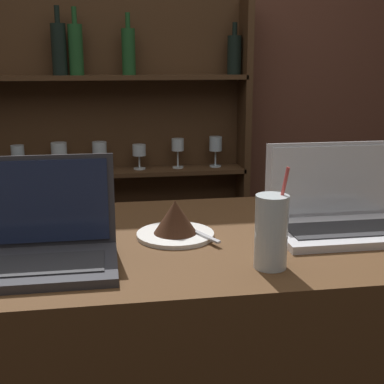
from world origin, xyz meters
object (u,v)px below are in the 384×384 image
Objects in this scene: cake_plate at (175,222)px; water_glass at (271,232)px; laptop_near at (31,243)px; laptop_far at (340,213)px.

water_glass is (0.16, -0.22, 0.04)m from cake_plate.
water_glass is (0.48, -0.09, 0.03)m from laptop_near.
laptop_near is 0.72m from laptop_far.
cake_plate is 0.28m from water_glass.
water_glass is at bearing -53.02° from cake_plate.
laptop_far is 0.40m from cake_plate.
laptop_near is at bearing -171.08° from laptop_far.
laptop_near is at bearing -157.24° from cake_plate.
laptop_far reaches higher than cake_plate.
laptop_near is 1.01× the size of laptop_far.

